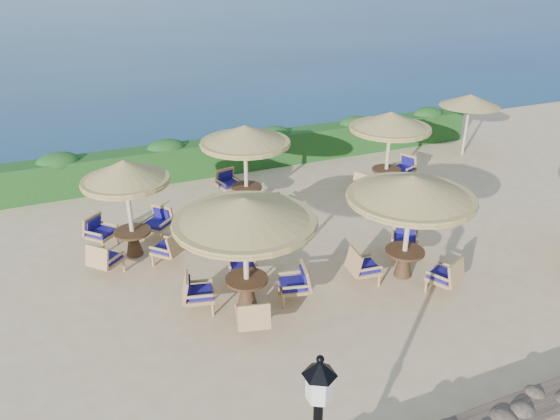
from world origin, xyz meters
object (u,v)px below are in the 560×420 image
(cafe_set_0, at_px, (245,230))
(extra_parasol, at_px, (470,101))
(cafe_set_5, at_px, (390,132))
(cafe_set_1, at_px, (410,203))
(cafe_set_3, at_px, (128,198))
(cafe_set_4, at_px, (245,146))

(cafe_set_0, bearing_deg, extra_parasol, 28.75)
(cafe_set_0, xyz_separation_m, cafe_set_5, (6.65, 4.55, 0.09))
(cafe_set_1, distance_m, cafe_set_5, 5.58)
(cafe_set_1, height_order, cafe_set_3, same)
(extra_parasol, distance_m, cafe_set_5, 5.04)
(extra_parasol, height_order, cafe_set_4, cafe_set_4)
(extra_parasol, distance_m, cafe_set_4, 9.66)
(cafe_set_4, bearing_deg, cafe_set_3, -156.36)
(cafe_set_1, xyz_separation_m, cafe_set_3, (-5.91, 3.67, -0.33))
(cafe_set_1, bearing_deg, cafe_set_5, 61.19)
(cafe_set_1, relative_size, cafe_set_5, 1.06)
(extra_parasol, bearing_deg, cafe_set_3, -167.64)
(extra_parasol, distance_m, cafe_set_1, 9.93)
(extra_parasol, distance_m, cafe_set_0, 13.00)
(cafe_set_4, bearing_deg, cafe_set_0, -110.10)
(cafe_set_0, distance_m, cafe_set_3, 3.86)
(cafe_set_0, xyz_separation_m, cafe_set_1, (3.97, -0.34, 0.06))
(cafe_set_0, xyz_separation_m, cafe_set_4, (1.82, 4.98, 0.10))
(cafe_set_4, bearing_deg, extra_parasol, 7.59)
(cafe_set_3, relative_size, cafe_set_5, 0.93)
(cafe_set_0, bearing_deg, cafe_set_1, -4.91)
(cafe_set_0, bearing_deg, cafe_set_3, 120.26)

